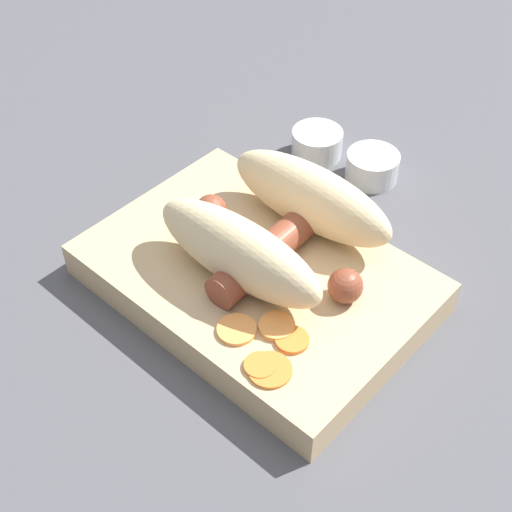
% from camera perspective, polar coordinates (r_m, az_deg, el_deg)
% --- Properties ---
extents(ground_plane, '(3.00, 3.00, 0.00)m').
position_cam_1_polar(ground_plane, '(0.60, 0.00, -2.83)').
color(ground_plane, '#4C4C51').
extents(food_tray, '(0.27, 0.19, 0.03)m').
position_cam_1_polar(food_tray, '(0.59, 0.00, -1.79)').
color(food_tray, tan).
rests_on(food_tray, ground_plane).
extents(bread_roll, '(0.16, 0.14, 0.06)m').
position_cam_1_polar(bread_roll, '(0.57, 1.54, 2.67)').
color(bread_roll, beige).
rests_on(bread_roll, food_tray).
extents(sausage, '(0.17, 0.14, 0.03)m').
position_cam_1_polar(sausage, '(0.58, 1.50, 0.80)').
color(sausage, brown).
rests_on(sausage, food_tray).
extents(pickled_veggies, '(0.08, 0.07, 0.00)m').
position_cam_1_polar(pickled_veggies, '(0.52, 0.84, -7.03)').
color(pickled_veggies, orange).
rests_on(pickled_veggies, food_tray).
extents(condiment_cup_near, '(0.05, 0.05, 0.03)m').
position_cam_1_polar(condiment_cup_near, '(0.72, 9.26, 6.97)').
color(condiment_cup_near, silver).
rests_on(condiment_cup_near, ground_plane).
extents(condiment_cup_far, '(0.05, 0.05, 0.03)m').
position_cam_1_polar(condiment_cup_far, '(0.74, 4.89, 8.87)').
color(condiment_cup_far, silver).
rests_on(condiment_cup_far, ground_plane).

